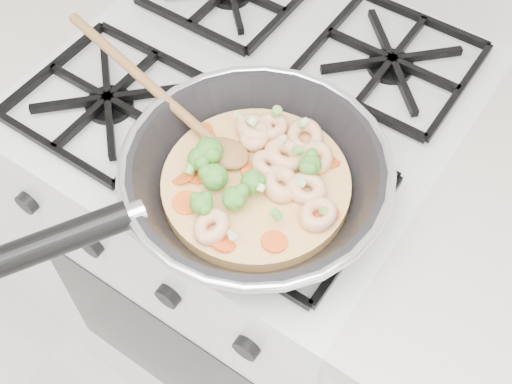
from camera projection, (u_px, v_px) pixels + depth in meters
The scene contains 2 objects.
stove at pixel (254, 237), 1.32m from camera, with size 0.60×0.60×0.92m.
skillet at pixel (252, 178), 0.79m from camera, with size 0.51×0.46×0.10m.
Camera 1 is at (0.38, 1.15, 1.60)m, focal length 45.26 mm.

